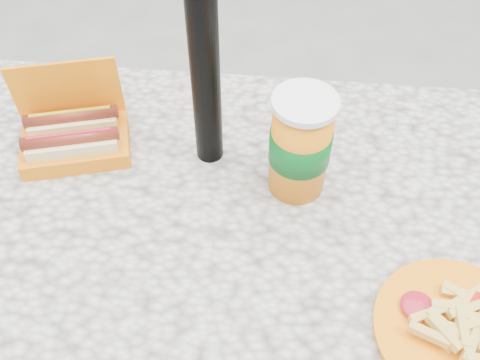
{
  "coord_description": "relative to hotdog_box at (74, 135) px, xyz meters",
  "views": [
    {
      "loc": [
        0.13,
        -0.53,
        1.49
      ],
      "look_at": [
        0.07,
        0.06,
        0.8
      ],
      "focal_mm": 40.0,
      "sensor_mm": 36.0,
      "label": 1
    }
  ],
  "objects": [
    {
      "name": "soda_cup",
      "position": [
        0.42,
        -0.05,
        0.06
      ],
      "size": [
        0.11,
        0.11,
        0.2
      ],
      "rotation": [
        0.0,
        0.0,
        0.03
      ],
      "color": "orange",
      "rests_on": "picnic_table"
    },
    {
      "name": "picnic_table",
      "position": [
        0.25,
        -0.15,
        -0.14
      ],
      "size": [
        1.2,
        0.8,
        0.75
      ],
      "color": "beige",
      "rests_on": "ground"
    },
    {
      "name": "hotdog_box",
      "position": [
        0.0,
        0.0,
        0.0
      ],
      "size": [
        0.22,
        0.18,
        0.16
      ],
      "rotation": [
        0.0,
        0.0,
        0.27
      ],
      "color": "orange",
      "rests_on": "picnic_table"
    },
    {
      "name": "fries_plate",
      "position": [
        0.66,
        -0.32,
        -0.02
      ],
      "size": [
        0.25,
        0.36,
        0.05
      ],
      "rotation": [
        0.0,
        0.0,
        0.36
      ],
      "color": "#E4C400",
      "rests_on": "picnic_table"
    }
  ]
}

